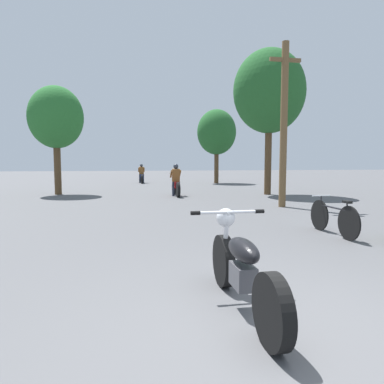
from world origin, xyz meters
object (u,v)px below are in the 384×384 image
(roadside_tree_right_far, at_px, (217,132))
(bicycle_parked, at_px, (333,218))
(utility_pole, at_px, (284,123))
(roadside_tree_left, at_px, (56,118))
(motorcycle_foreground, at_px, (241,267))
(motorcycle_rider_far, at_px, (142,176))
(roadside_tree_right_near, at_px, (269,92))
(motorcycle_rider_lead, at_px, (176,184))

(roadside_tree_right_far, bearing_deg, bicycle_parked, -96.72)
(utility_pole, distance_m, roadside_tree_left, 10.64)
(motorcycle_foreground, height_order, motorcycle_rider_far, motorcycle_rider_far)
(utility_pole, height_order, roadside_tree_right_near, roadside_tree_right_near)
(utility_pole, bearing_deg, motorcycle_foreground, -117.98)
(roadside_tree_right_near, relative_size, roadside_tree_right_far, 1.27)
(utility_pole, relative_size, bicycle_parked, 3.17)
(motorcycle_rider_lead, bearing_deg, utility_pole, -55.28)
(roadside_tree_left, relative_size, bicycle_parked, 2.92)
(utility_pole, bearing_deg, roadside_tree_left, 143.94)
(roadside_tree_right_near, height_order, bicycle_parked, roadside_tree_right_near)
(roadside_tree_right_far, distance_m, bicycle_parked, 18.49)
(motorcycle_foreground, distance_m, motorcycle_rider_far, 22.39)
(utility_pole, relative_size, roadside_tree_right_near, 0.82)
(roadside_tree_left, xyz_separation_m, motorcycle_rider_far, (4.28, 8.46, -3.10))
(roadside_tree_right_far, bearing_deg, motorcycle_rider_lead, -115.23)
(motorcycle_rider_lead, xyz_separation_m, motorcycle_rider_far, (-1.19, 10.22, -0.02))
(roadside_tree_right_far, height_order, motorcycle_foreground, roadside_tree_right_far)
(roadside_tree_right_near, height_order, roadside_tree_left, roadside_tree_right_near)
(motorcycle_rider_lead, relative_size, bicycle_parked, 1.17)
(bicycle_parked, bearing_deg, roadside_tree_right_far, 83.28)
(motorcycle_foreground, relative_size, motorcycle_rider_far, 0.99)
(motorcycle_foreground, xyz_separation_m, motorcycle_rider_lead, (0.98, 12.17, 0.11))
(motorcycle_rider_far, bearing_deg, roadside_tree_right_far, -12.19)
(motorcycle_foreground, bearing_deg, roadside_tree_right_far, 76.13)
(motorcycle_rider_lead, distance_m, motorcycle_rider_far, 10.29)
(utility_pole, distance_m, bicycle_parked, 5.27)
(motorcycle_rider_far, distance_m, bicycle_parked, 19.52)
(motorcycle_foreground, xyz_separation_m, bicycle_parked, (3.11, 3.16, -0.08))
(roadside_tree_right_far, relative_size, motorcycle_rider_far, 2.52)
(utility_pole, xyz_separation_m, motorcycle_rider_far, (-4.30, 14.70, -2.34))
(motorcycle_foreground, bearing_deg, roadside_tree_left, 107.87)
(utility_pole, height_order, motorcycle_rider_lead, utility_pole)
(utility_pole, height_order, bicycle_parked, utility_pole)
(roadside_tree_left, height_order, motorcycle_rider_lead, roadside_tree_left)
(motorcycle_foreground, distance_m, motorcycle_rider_lead, 12.21)
(roadside_tree_right_far, bearing_deg, roadside_tree_left, -143.21)
(roadside_tree_right_far, bearing_deg, motorcycle_foreground, -103.87)
(motorcycle_rider_lead, relative_size, motorcycle_rider_far, 0.96)
(roadside_tree_right_far, distance_m, roadside_tree_left, 12.15)
(motorcycle_rider_lead, bearing_deg, roadside_tree_right_near, -1.01)
(roadside_tree_right_near, bearing_deg, motorcycle_rider_lead, 178.99)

